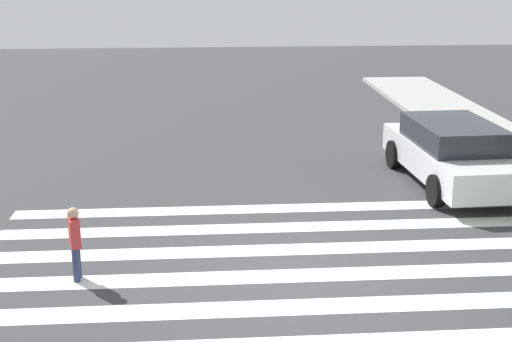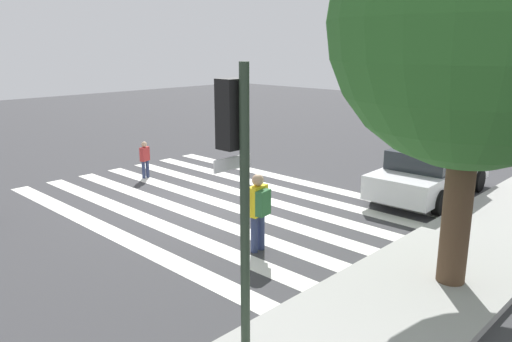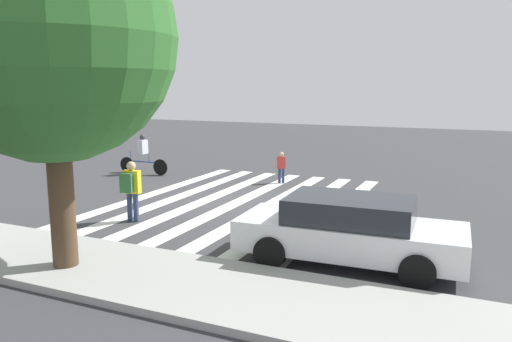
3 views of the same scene
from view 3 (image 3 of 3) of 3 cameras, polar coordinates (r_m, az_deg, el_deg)
ground_plane at (r=15.29m, az=-2.03°, el=-3.55°), size 60.00×60.00×0.00m
sidewalk_curb at (r=10.28m, az=-17.92°, el=-10.34°), size 36.00×2.50×0.14m
crosswalk_stripes at (r=15.29m, az=-2.03°, el=-3.53°), size 6.62×10.00×0.01m
street_tree at (r=9.81m, az=-22.40°, el=13.85°), size 4.48×4.48×6.60m
pedestrian_adult_blue_shirt at (r=13.31m, az=-14.11°, el=-1.75°), size 0.47×0.41×1.59m
pedestrian_adult_tall_backpack at (r=18.08m, az=2.92°, el=0.62°), size 0.35×0.23×1.15m
cyclist_far_lane at (r=20.46m, az=-12.80°, el=2.07°), size 2.23×0.41×1.59m
car_parked_far_curb at (r=10.10m, az=10.63°, el=-6.60°), size 4.48×2.01×1.36m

